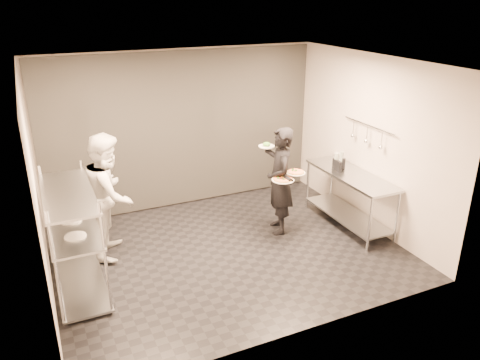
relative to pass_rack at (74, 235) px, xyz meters
name	(u,v)px	position (x,y,z in m)	size (l,w,h in m)	color
room_shell	(199,142)	(2.15, 1.18, 0.63)	(5.00, 4.00, 2.80)	black
pass_rack	(74,235)	(0.00, 0.00, 0.00)	(0.60, 1.60, 1.50)	silver
prep_counter	(350,190)	(4.33, 0.00, -0.14)	(0.60, 1.80, 0.92)	silver
utensil_rail	(367,135)	(4.58, 0.00, 0.78)	(0.07, 1.20, 0.31)	silver
waiter	(280,181)	(3.18, 0.30, 0.10)	(0.64, 0.42, 1.74)	black
chef	(110,195)	(0.60, 0.75, 0.16)	(0.90, 0.70, 1.85)	beige
pizza_plate_near	(283,179)	(3.10, 0.07, 0.24)	(0.35, 0.35, 0.05)	silver
pizza_plate_far	(296,172)	(3.34, 0.11, 0.30)	(0.30, 0.30, 0.05)	silver
salad_plate	(267,145)	(3.08, 0.59, 0.63)	(0.26, 0.26, 0.07)	silver
pos_monitor	(337,165)	(4.21, 0.23, 0.24)	(0.05, 0.24, 0.17)	black
bottle_green	(336,161)	(4.24, 0.30, 0.29)	(0.08, 0.08, 0.28)	#95A295
bottle_clear	(341,158)	(4.45, 0.44, 0.27)	(0.07, 0.07, 0.23)	#95A295
bottle_dark	(344,164)	(4.33, 0.22, 0.25)	(0.06, 0.06, 0.19)	black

